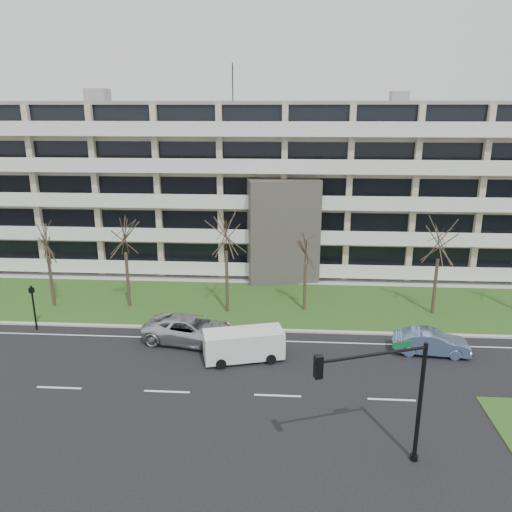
# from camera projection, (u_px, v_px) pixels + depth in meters

# --- Properties ---
(ground) EXTENTS (160.00, 160.00, 0.00)m
(ground) POSITION_uv_depth(u_px,v_px,m) (278.00, 396.00, 26.60)
(ground) COLOR black
(ground) RESTS_ON ground
(grass_verge) EXTENTS (90.00, 10.00, 0.06)m
(grass_verge) POSITION_uv_depth(u_px,v_px,m) (282.00, 304.00, 39.03)
(grass_verge) COLOR #2C541C
(grass_verge) RESTS_ON ground
(curb) EXTENTS (90.00, 0.35, 0.12)m
(curb) POSITION_uv_depth(u_px,v_px,m) (280.00, 331.00, 34.24)
(curb) COLOR #B2B2AD
(curb) RESTS_ON ground
(sidewalk) EXTENTS (90.00, 2.00, 0.08)m
(sidewalk) POSITION_uv_depth(u_px,v_px,m) (282.00, 280.00, 44.28)
(sidewalk) COLOR #B2B2AD
(sidewalk) RESTS_ON ground
(lane_edge_line) EXTENTS (90.00, 0.12, 0.01)m
(lane_edge_line) POSITION_uv_depth(u_px,v_px,m) (280.00, 341.00, 32.82)
(lane_edge_line) COLOR white
(lane_edge_line) RESTS_ON ground
(apartment_building) EXTENTS (60.50, 15.10, 18.75)m
(apartment_building) POSITION_uv_depth(u_px,v_px,m) (285.00, 184.00, 48.65)
(apartment_building) COLOR #BDAE93
(apartment_building) RESTS_ON ground
(silver_pickup) EXTENTS (6.72, 4.07, 1.74)m
(silver_pickup) POSITION_uv_depth(u_px,v_px,m) (192.00, 330.00, 32.45)
(silver_pickup) COLOR silver
(silver_pickup) RESTS_ON ground
(blue_sedan) EXTENTS (4.72, 2.02, 1.51)m
(blue_sedan) POSITION_uv_depth(u_px,v_px,m) (431.00, 342.00, 30.98)
(blue_sedan) COLOR #6C8BBC
(blue_sedan) RESTS_ON ground
(white_van) EXTENTS (5.09, 2.94, 1.86)m
(white_van) POSITION_uv_depth(u_px,v_px,m) (245.00, 343.00, 30.16)
(white_van) COLOR white
(white_van) RESTS_ON ground
(traffic_signal) EXTENTS (4.78, 1.91, 5.83)m
(traffic_signal) POSITION_uv_depth(u_px,v_px,m) (386.00, 389.00, 20.26)
(traffic_signal) COLOR black
(traffic_signal) RESTS_ON ground
(pedestrian_signal) EXTENTS (0.33, 0.28, 3.22)m
(pedestrian_signal) POSITION_uv_depth(u_px,v_px,m) (33.00, 302.00, 33.97)
(pedestrian_signal) COLOR black
(pedestrian_signal) RESTS_ON ground
(tree_1) EXTENTS (3.58, 3.58, 7.15)m
(tree_1) POSITION_uv_depth(u_px,v_px,m) (46.00, 237.00, 37.04)
(tree_1) COLOR #382B21
(tree_1) RESTS_ON ground
(tree_2) EXTENTS (3.87, 3.87, 7.74)m
(tree_2) POSITION_uv_depth(u_px,v_px,m) (124.00, 231.00, 36.82)
(tree_2) COLOR #382B21
(tree_2) RESTS_ON ground
(tree_3) EXTENTS (4.24, 4.24, 8.49)m
(tree_3) POSITION_uv_depth(u_px,v_px,m) (226.00, 226.00, 35.71)
(tree_3) COLOR #382B21
(tree_3) RESTS_ON ground
(tree_4) EXTENTS (3.27, 3.27, 6.53)m
(tree_4) POSITION_uv_depth(u_px,v_px,m) (306.00, 246.00, 36.46)
(tree_4) COLOR #382B21
(tree_4) RESTS_ON ground
(tree_5) EXTENTS (3.79, 3.79, 7.58)m
(tree_5) POSITION_uv_depth(u_px,v_px,m) (440.00, 237.00, 35.52)
(tree_5) COLOR #382B21
(tree_5) RESTS_ON ground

